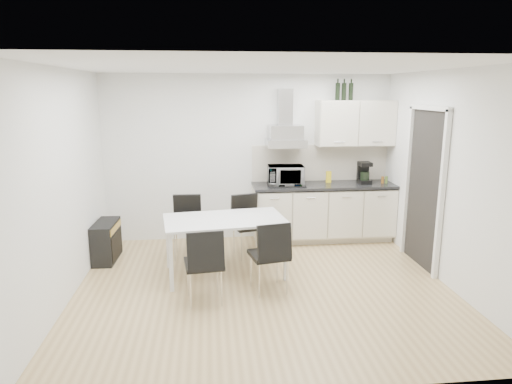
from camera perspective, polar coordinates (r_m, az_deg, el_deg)
ground at (r=5.68m, az=0.95°, el=-11.84°), size 4.50×4.50×0.00m
wall_back at (r=7.24m, az=-0.91°, el=4.26°), size 4.50×0.10×2.60m
wall_front at (r=3.36m, az=5.13°, el=-5.63°), size 4.50×0.10×2.60m
wall_left at (r=5.49m, az=-23.02°, el=0.55°), size 0.10×4.00×2.60m
wall_right at (r=5.98m, az=22.95°, el=1.48°), size 0.10×4.00×2.60m
ceiling at (r=5.18m, az=1.06°, el=15.37°), size 4.50×4.50×0.00m
doorway at (r=6.48m, az=20.15°, el=0.25°), size 0.08×1.04×2.10m
kitchenette at (r=7.26m, az=8.64°, el=0.38°), size 2.22×0.64×2.52m
dining_table at (r=5.86m, az=-3.95°, el=-4.02°), size 1.62×1.05×0.75m
chair_far_left at (r=6.60m, az=-8.61°, el=-4.37°), size 0.45×0.51×0.88m
chair_far_right at (r=6.56m, az=-0.92°, el=-4.32°), size 0.56×0.60×0.88m
chair_near_left at (r=5.20m, az=-6.52°, el=-9.02°), size 0.50×0.55×0.88m
chair_near_right at (r=5.44m, az=1.60°, el=-7.97°), size 0.53×0.58×0.88m
guitar_amp at (r=6.78m, az=-18.20°, el=-5.86°), size 0.31×0.67×0.55m
floor_speaker at (r=7.37m, az=-6.76°, el=-4.91°), size 0.20×0.19×0.29m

